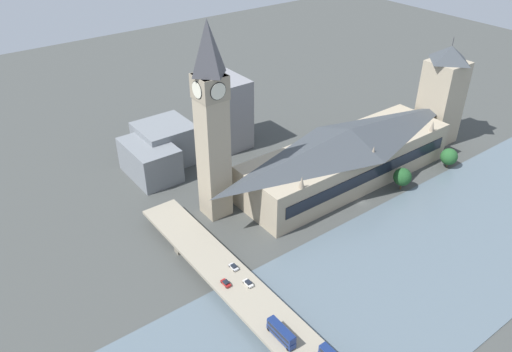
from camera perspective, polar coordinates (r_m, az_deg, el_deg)
The scene contains 15 objects.
ground_plane at distance 218.38m, azimuth 11.99°, elevation -3.01°, with size 600.00×600.00×0.00m, color #424442.
river_water at distance 200.70m, azimuth 20.31°, elevation -8.08°, with size 67.22×360.00×0.30m, color slate.
parliament_hall at distance 226.65m, azimuth 10.44°, elevation 2.39°, with size 30.09×104.86×25.73m.
clock_tower at distance 187.32m, azimuth -5.09°, elevation 6.35°, with size 11.21×11.21×79.65m.
victoria_tower at distance 268.95m, azimuth 20.47°, elevation 8.66°, with size 16.87×16.87×54.08m.
road_bridge at distance 154.84m, azimuth 3.90°, elevation -18.09°, with size 166.43×14.27×5.25m.
double_decker_bus_mid at distance 151.52m, azimuth 2.90°, elevation -17.43°, with size 10.67×2.59×4.79m.
car_northbound_mid at distance 167.83m, azimuth -0.90°, elevation -12.14°, with size 4.00×1.79×1.50m.
car_northbound_tail at distance 173.67m, azimuth -2.56°, elevation -10.33°, with size 3.82×1.78×1.46m.
car_southbound_mid at distance 168.16m, azimuth -3.46°, elevation -12.11°, with size 3.94×1.88×1.43m.
city_block_west at distance 233.45m, azimuth -12.02°, elevation 1.82°, with size 29.19×18.85×16.20m.
city_block_center at distance 251.73m, azimuth -3.57°, elevation 7.29°, with size 23.85×18.66×35.44m.
city_block_east at distance 243.62m, azimuth -10.31°, elevation 3.76°, with size 24.27×24.47×19.06m.
tree_embankment_near at distance 228.22m, azimuth 16.39°, elevation -0.10°, with size 8.00×8.00×10.43m.
tree_embankment_mid at distance 252.54m, azimuth 21.19°, elevation 2.08°, with size 7.98×7.98×9.82m.
Camera 1 is at (-112.89, 140.76, 123.01)m, focal length 35.00 mm.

